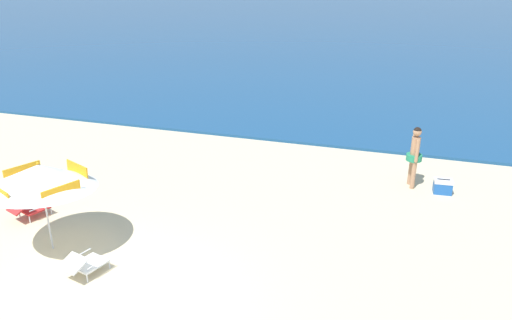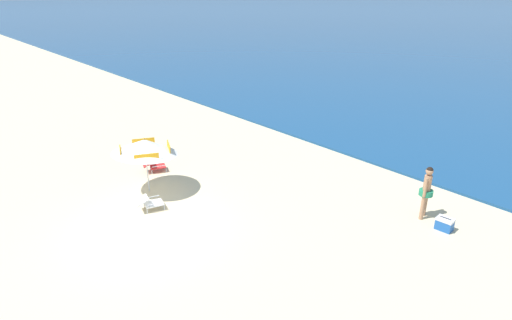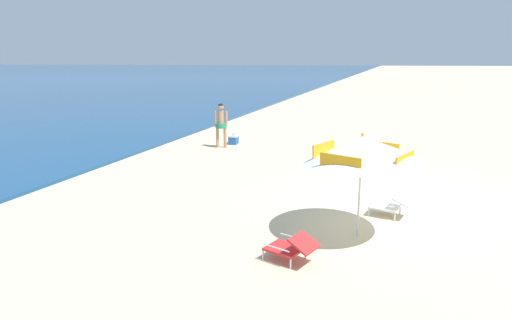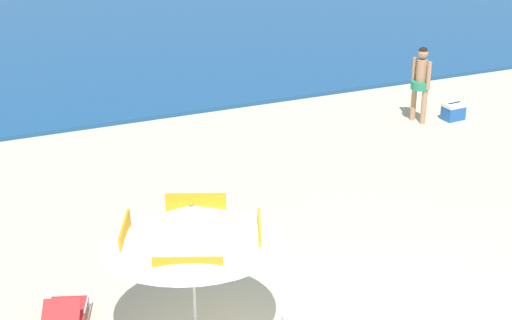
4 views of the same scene
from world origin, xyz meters
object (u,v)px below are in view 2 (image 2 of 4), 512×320
Objects in this scene: beach_umbrella_striped_main at (145,147)px; person_standing_near_shore at (427,189)px; cooler_box at (445,224)px; lounge_chair_under_umbrella at (150,202)px; lounge_chair_beside_umbrella at (154,165)px.

person_standing_near_shore is at bearing 38.24° from beach_umbrella_striped_main.
person_standing_near_shore reaches higher than cooler_box.
lounge_chair_beside_umbrella reaches higher than lounge_chair_under_umbrella.
beach_umbrella_striped_main is 2.08m from lounge_chair_under_umbrella.
beach_umbrella_striped_main is 2.35m from lounge_chair_beside_umbrella.
lounge_chair_beside_umbrella reaches higher than cooler_box.
cooler_box is (0.84, -0.21, -0.83)m from person_standing_near_shore.
beach_umbrella_striped_main is 9.61m from person_standing_near_shore.
lounge_chair_under_umbrella is 0.97× the size of lounge_chair_beside_umbrella.
person_standing_near_shore is 1.20m from cooler_box.
lounge_chair_beside_umbrella is 10.95m from cooler_box.
person_standing_near_shore reaches higher than lounge_chair_beside_umbrella.
lounge_chair_under_umbrella reaches higher than cooler_box.
person_standing_near_shore is (6.21, 6.56, 0.75)m from lounge_chair_under_umbrella.
lounge_chair_under_umbrella is 0.55× the size of person_standing_near_shore.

